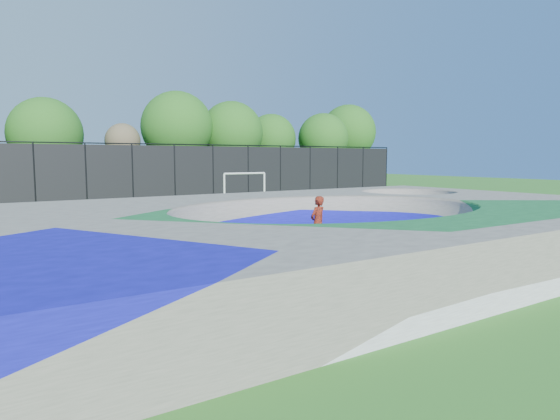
{
  "coord_description": "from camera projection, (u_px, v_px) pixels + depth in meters",
  "views": [
    {
      "loc": [
        -10.42,
        -12.53,
        3.06
      ],
      "look_at": [
        -0.05,
        3.0,
        1.1
      ],
      "focal_mm": 32.0,
      "sensor_mm": 36.0,
      "label": 1
    }
  ],
  "objects": [
    {
      "name": "ground",
      "position": [
        332.0,
        251.0,
        16.44
      ],
      "size": [
        120.0,
        120.0,
        0.0
      ],
      "primitive_type": "plane",
      "color": "#25621B",
      "rests_on": "ground"
    },
    {
      "name": "fence",
      "position": [
        133.0,
        172.0,
        33.59
      ],
      "size": [
        48.09,
        0.09,
        4.04
      ],
      "color": "black",
      "rests_on": "ground"
    },
    {
      "name": "skate_deck",
      "position": [
        332.0,
        228.0,
        16.36
      ],
      "size": [
        22.0,
        14.0,
        1.5
      ],
      "primitive_type": "cube",
      "color": "gray",
      "rests_on": "ground"
    },
    {
      "name": "soccer_goal",
      "position": [
        245.0,
        182.0,
        32.99
      ],
      "size": [
        3.17,
        0.12,
        2.09
      ],
      "color": "silver",
      "rests_on": "ground"
    },
    {
      "name": "skater",
      "position": [
        318.0,
        223.0,
        16.68
      ],
      "size": [
        0.74,
        0.58,
        1.79
      ],
      "primitive_type": "imported",
      "rotation": [
        0.0,
        0.0,
        3.41
      ],
      "color": "#A8260D",
      "rests_on": "ground"
    },
    {
      "name": "treeline",
      "position": [
        112.0,
        131.0,
        37.48
      ],
      "size": [
        54.68,
        7.42,
        8.53
      ],
      "color": "#4F3627",
      "rests_on": "ground"
    },
    {
      "name": "skateboard",
      "position": [
        318.0,
        248.0,
        16.77
      ],
      "size": [
        0.8,
        0.51,
        0.05
      ],
      "primitive_type": "cube",
      "rotation": [
        0.0,
        0.0,
        0.4
      ],
      "color": "black",
      "rests_on": "ground"
    }
  ]
}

